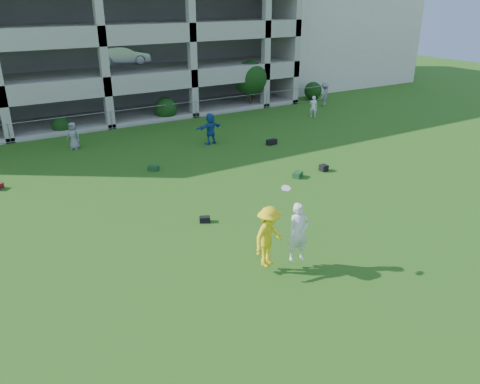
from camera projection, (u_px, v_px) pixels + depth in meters
ground at (291, 262)px, 15.10m from camera, size 100.00×100.00×0.00m
stucco_building at (308, 28)px, 46.21m from camera, size 16.00×14.00×10.00m
bystander_c at (73, 136)px, 25.92m from camera, size 0.88×0.85×1.52m
bystander_d at (210, 129)px, 26.79m from camera, size 1.72×0.73×1.80m
bystander_e at (313, 107)px, 32.73m from camera, size 0.64×0.65×1.52m
bystander_f at (324, 94)px, 36.09m from camera, size 1.34×1.14×1.79m
bag_black_b at (205, 219)px, 17.73m from camera, size 0.47×0.39×0.22m
bag_green_c at (298, 175)px, 22.08m from camera, size 0.61×0.55×0.26m
crate_d at (324, 168)px, 22.90m from camera, size 0.36×0.36×0.30m
bag_black_e at (272, 142)px, 26.93m from camera, size 0.61×0.33×0.30m
bag_green_g at (153, 168)px, 22.92m from camera, size 0.56×0.57×0.25m
frisbee_contest at (276, 236)px, 14.17m from camera, size 2.04×1.15×2.58m
parking_garage at (68, 24)px, 34.57m from camera, size 30.00×14.00×12.00m
fence at (111, 120)px, 29.83m from camera, size 36.06×0.06×1.20m
shrub_row at (173, 97)px, 32.22m from camera, size 34.38×2.52×3.50m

